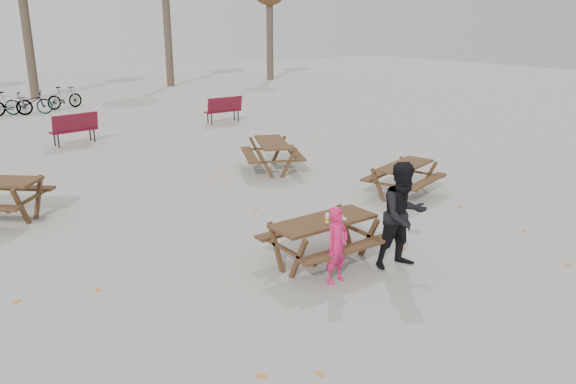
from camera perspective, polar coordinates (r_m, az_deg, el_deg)
ground at (r=9.53m, az=3.57°, el=-7.20°), size 80.00×80.00×0.00m
main_picnic_table at (r=9.30m, az=3.64°, el=-3.91°), size 1.80×1.45×0.78m
food_tray at (r=9.22m, az=5.32°, el=-2.77°), size 0.18×0.11×0.03m
bread_roll at (r=9.21m, az=5.33°, el=-2.53°), size 0.14×0.06×0.05m
soda_bottle at (r=9.08m, az=4.01°, el=-2.70°), size 0.07×0.07×0.17m
child at (r=8.67m, az=4.99°, el=-5.41°), size 0.49×0.36×1.22m
adult at (r=9.26m, az=11.63°, el=-2.35°), size 0.98×0.82×1.78m
picnic_table_east at (r=13.26m, az=11.69°, el=1.24°), size 2.01×1.78×0.73m
picnic_table_far at (r=15.12m, az=-1.62°, el=3.68°), size 2.13×2.30×0.79m
park_bench_row at (r=19.82m, az=-23.80°, el=5.83°), size 13.20×1.45×1.03m
fallen_leaves at (r=11.67m, az=-2.35°, el=-2.49°), size 11.00×11.00×0.01m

